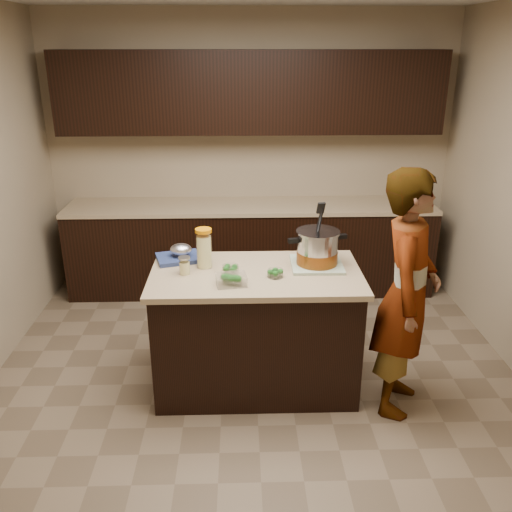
{
  "coord_description": "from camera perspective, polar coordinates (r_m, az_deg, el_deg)",
  "views": [
    {
      "loc": [
        -0.1,
        -3.44,
        2.37
      ],
      "look_at": [
        0.0,
        0.0,
        1.02
      ],
      "focal_mm": 38.0,
      "sensor_mm": 36.0,
      "label": 1
    }
  ],
  "objects": [
    {
      "name": "broccoli_tub_right",
      "position": [
        3.66,
        2.04,
        -1.86
      ],
      "size": [
        0.14,
        0.14,
        0.05
      ],
      "rotation": [
        0.0,
        0.0,
        -0.36
      ],
      "color": "silver",
      "rests_on": "island"
    },
    {
      "name": "lemonade_pitcher",
      "position": [
        3.8,
        -5.49,
        0.67
      ],
      "size": [
        0.12,
        0.12,
        0.28
      ],
      "rotation": [
        0.0,
        0.0,
        -0.08
      ],
      "color": "#E3D78A",
      "rests_on": "island"
    },
    {
      "name": "room_shell",
      "position": [
        3.5,
        -0.0,
        10.65
      ],
      "size": [
        4.04,
        4.04,
        2.72
      ],
      "color": "tan",
      "rests_on": "ground"
    },
    {
      "name": "broccoli_tub_rect",
      "position": [
        3.54,
        -2.63,
        -2.56
      ],
      "size": [
        0.22,
        0.17,
        0.07
      ],
      "rotation": [
        0.0,
        0.0,
        0.16
      ],
      "color": "silver",
      "rests_on": "island"
    },
    {
      "name": "stock_pot",
      "position": [
        3.83,
        6.47,
        0.67
      ],
      "size": [
        0.43,
        0.36,
        0.44
      ],
      "rotation": [
        0.0,
        0.0,
        0.21
      ],
      "color": "#B7B7BC",
      "rests_on": "dish_towel"
    },
    {
      "name": "mason_jar",
      "position": [
        3.72,
        -7.53,
        -1.04
      ],
      "size": [
        0.09,
        0.09,
        0.13
      ],
      "rotation": [
        0.0,
        0.0,
        -0.08
      ],
      "color": "#E3D78A",
      "rests_on": "island"
    },
    {
      "name": "island",
      "position": [
        3.94,
        -0.0,
        -7.71
      ],
      "size": [
        1.46,
        0.81,
        0.9
      ],
      "color": "black",
      "rests_on": "ground"
    },
    {
      "name": "broccoli_tub_left",
      "position": [
        3.73,
        -2.71,
        -1.41
      ],
      "size": [
        0.14,
        0.14,
        0.05
      ],
      "rotation": [
        0.0,
        0.0,
        0.31
      ],
      "color": "silver",
      "rests_on": "island"
    },
    {
      "name": "ground_plane",
      "position": [
        4.18,
        -0.0,
        -13.14
      ],
      "size": [
        4.0,
        4.0,
        0.0
      ],
      "primitive_type": "plane",
      "color": "brown",
      "rests_on": "ground"
    },
    {
      "name": "blue_tray",
      "position": [
        3.98,
        -8.04,
        0.13
      ],
      "size": [
        0.36,
        0.32,
        0.12
      ],
      "rotation": [
        0.0,
        0.0,
        0.28
      ],
      "color": "navy",
      "rests_on": "island"
    },
    {
      "name": "back_cabinets",
      "position": [
        5.37,
        -0.56,
        5.99
      ],
      "size": [
        3.6,
        0.63,
        2.33
      ],
      "color": "black",
      "rests_on": "ground"
    },
    {
      "name": "dish_towel",
      "position": [
        3.87,
        6.4,
        -0.88
      ],
      "size": [
        0.36,
        0.36,
        0.02
      ],
      "primitive_type": "cube",
      "rotation": [
        0.0,
        0.0,
        -0.01
      ],
      "color": "#5E8257",
      "rests_on": "island"
    },
    {
      "name": "person",
      "position": [
        3.68,
        15.59,
        -3.93
      ],
      "size": [
        0.61,
        0.72,
        1.68
      ],
      "primitive_type": "imported",
      "rotation": [
        0.0,
        0.0,
        1.18
      ],
      "color": "gray",
      "rests_on": "ground"
    }
  ]
}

